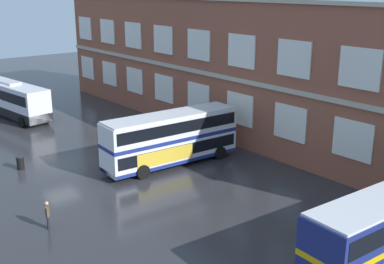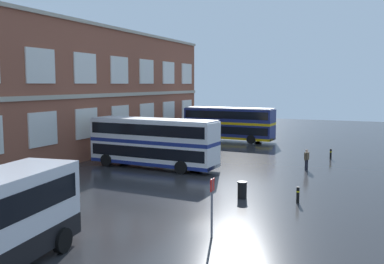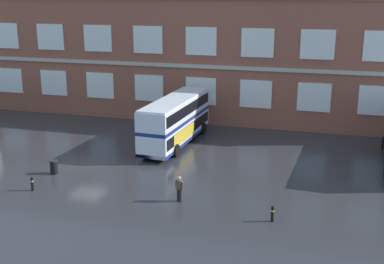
# 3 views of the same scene
# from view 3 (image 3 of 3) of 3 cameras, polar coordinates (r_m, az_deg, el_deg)

# --- Properties ---
(ground_plane) EXTENTS (120.00, 120.00, 0.00)m
(ground_plane) POSITION_cam_3_polar(r_m,az_deg,el_deg) (41.47, -10.68, -2.70)
(ground_plane) COLOR #2B2B2D
(brick_terminal_building) EXTENTS (54.58, 8.19, 12.48)m
(brick_terminal_building) POSITION_cam_3_polar(r_m,az_deg,el_deg) (53.67, -0.69, 8.47)
(brick_terminal_building) COLOR brown
(brick_terminal_building) RESTS_ON ground
(double_decker_near) EXTENTS (3.32, 11.13, 4.07)m
(double_decker_near) POSITION_cam_3_polar(r_m,az_deg,el_deg) (43.41, -1.88, 1.37)
(double_decker_near) COLOR silver
(double_decker_near) RESTS_ON ground
(waiting_passenger) EXTENTS (0.63, 0.37, 1.70)m
(waiting_passenger) POSITION_cam_3_polar(r_m,az_deg,el_deg) (31.93, -1.46, -6.37)
(waiting_passenger) COLOR black
(waiting_passenger) RESTS_ON ground
(station_litter_bin) EXTENTS (0.60, 0.60, 1.03)m
(station_litter_bin) POSITION_cam_3_polar(r_m,az_deg,el_deg) (38.12, -15.48, -3.86)
(station_litter_bin) COLOR black
(station_litter_bin) RESTS_ON ground
(safety_bollard_west) EXTENTS (0.19, 0.19, 0.95)m
(safety_bollard_west) POSITION_cam_3_polar(r_m,az_deg,el_deg) (35.40, -17.77, -5.64)
(safety_bollard_west) COLOR black
(safety_bollard_west) RESTS_ON ground
(safety_bollard_east) EXTENTS (0.19, 0.19, 0.95)m
(safety_bollard_east) POSITION_cam_3_polar(r_m,az_deg,el_deg) (29.81, 9.16, -9.19)
(safety_bollard_east) COLOR black
(safety_bollard_east) RESTS_ON ground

